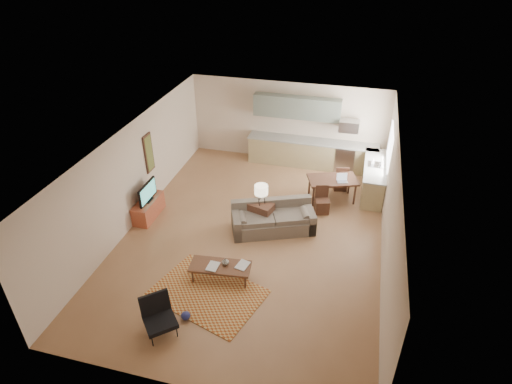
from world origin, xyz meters
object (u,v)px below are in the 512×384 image
(coffee_table, at_px, (221,272))
(tv_credenza, at_px, (149,208))
(sofa, at_px, (273,218))
(console_table, at_px, (261,215))
(dining_table, at_px, (332,189))
(armchair, at_px, (160,318))

(coffee_table, relative_size, tv_credenza, 1.20)
(sofa, bearing_deg, tv_credenza, 161.76)
(coffee_table, distance_m, console_table, 2.24)
(console_table, xyz_separation_m, dining_table, (1.67, 1.80, -0.01))
(console_table, relative_size, dining_table, 0.52)
(sofa, xyz_separation_m, console_table, (-0.34, 0.08, -0.03))
(coffee_table, height_order, armchair, armchair)
(tv_credenza, distance_m, console_table, 3.13)
(coffee_table, xyz_separation_m, tv_credenza, (-2.72, 1.87, 0.06))
(armchair, height_order, tv_credenza, armchair)
(console_table, bearing_deg, dining_table, 62.98)
(sofa, xyz_separation_m, dining_table, (1.33, 1.88, -0.04))
(sofa, height_order, console_table, sofa)
(coffee_table, xyz_separation_m, dining_table, (2.07, 4.00, 0.14))
(console_table, bearing_deg, sofa, 2.93)
(coffee_table, bearing_deg, sofa, 64.66)
(sofa, distance_m, dining_table, 2.31)
(armchair, height_order, dining_table, armchair)
(sofa, distance_m, armchair, 4.09)
(armchair, relative_size, tv_credenza, 0.68)
(tv_credenza, xyz_separation_m, console_table, (3.12, 0.33, 0.10))
(dining_table, bearing_deg, tv_credenza, -175.73)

